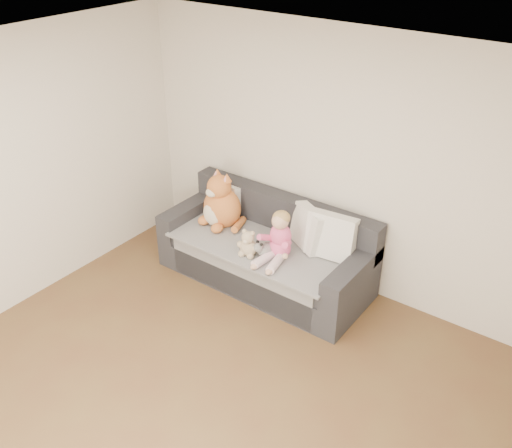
# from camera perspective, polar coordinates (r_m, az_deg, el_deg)

# --- Properties ---
(room_shell) EXTENTS (5.00, 5.00, 5.00)m
(room_shell) POSITION_cam_1_polar(r_m,az_deg,el_deg) (4.04, -6.41, -3.75)
(room_shell) COLOR brown
(room_shell) RESTS_ON ground
(sofa) EXTENTS (2.20, 0.94, 0.85)m
(sofa) POSITION_cam_1_polar(r_m,az_deg,el_deg) (5.92, 1.09, -2.93)
(sofa) COLOR #26262A
(sofa) RESTS_ON ground
(cushion_left) EXTENTS (0.42, 0.24, 0.38)m
(cushion_left) POSITION_cam_1_polar(r_m,az_deg,el_deg) (6.24, -3.11, 2.60)
(cushion_left) COLOR silver
(cushion_left) RESTS_ON sofa
(cushion_right_back) EXTENTS (0.48, 0.39, 0.42)m
(cushion_right_back) POSITION_cam_1_polar(r_m,az_deg,el_deg) (5.65, 5.24, -0.43)
(cushion_right_back) COLOR silver
(cushion_right_back) RESTS_ON sofa
(cushion_right_front) EXTENTS (0.50, 0.27, 0.45)m
(cushion_right_front) POSITION_cam_1_polar(r_m,az_deg,el_deg) (5.52, 7.52, -1.20)
(cushion_right_front) COLOR silver
(cushion_right_front) RESTS_ON sofa
(toddler) EXTENTS (0.35, 0.50, 0.49)m
(toddler) POSITION_cam_1_polar(r_m,az_deg,el_deg) (5.46, 2.26, -1.48)
(toddler) COLOR #EE548F
(toddler) RESTS_ON sofa
(plush_cat) EXTENTS (0.50, 0.44, 0.64)m
(plush_cat) POSITION_cam_1_polar(r_m,az_deg,el_deg) (6.01, -3.52, 1.96)
(plush_cat) COLOR #B14C27
(plush_cat) RESTS_ON sofa
(teddy_bear) EXTENTS (0.22, 0.17, 0.29)m
(teddy_bear) POSITION_cam_1_polar(r_m,az_deg,el_deg) (5.53, -0.80, -2.14)
(teddy_bear) COLOR tan
(teddy_bear) RESTS_ON sofa
(plush_cow) EXTENTS (0.15, 0.23, 0.19)m
(plush_cow) POSITION_cam_1_polar(r_m,az_deg,el_deg) (5.54, 0.84, -2.53)
(plush_cow) COLOR white
(plush_cow) RESTS_ON sofa
(sippy_cup) EXTENTS (0.09, 0.06, 0.10)m
(sippy_cup) POSITION_cam_1_polar(r_m,az_deg,el_deg) (5.68, -0.95, -1.92)
(sippy_cup) COLOR #51399C
(sippy_cup) RESTS_ON sofa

